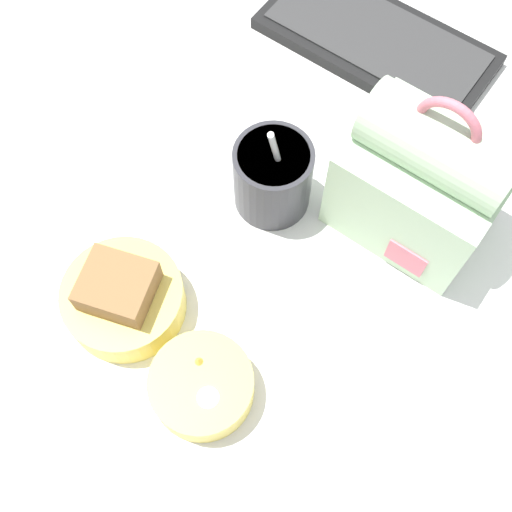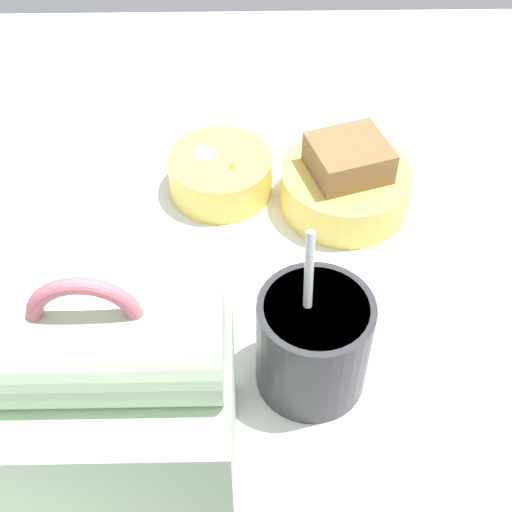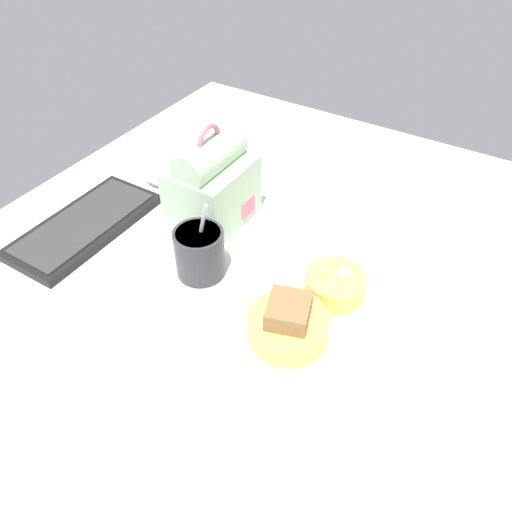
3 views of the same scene
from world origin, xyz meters
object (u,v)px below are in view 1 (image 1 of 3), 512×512
Objects in this scene: keyboard at (376,41)px; soup_cup at (273,176)px; bento_bowl_snacks at (202,385)px; bento_bowl_sandwich at (123,297)px; computer_mouse at (512,128)px; lunch_bag at (423,180)px.

keyboard is 28.37cm from soup_cup.
bento_bowl_snacks reaches higher than keyboard.
bento_bowl_sandwich is (-2.56, -49.12, 1.94)cm from keyboard.
soup_cup reaches higher than keyboard.
bento_bowl_snacks is 1.15× the size of computer_mouse.
keyboard is 52.61cm from bento_bowl_snacks.
bento_bowl_sandwich is 52.57cm from computer_mouse.
lunch_bag is at bearing 26.87° from soup_cup.
bento_bowl_snacks is at bearing -78.77° from keyboard.
bento_bowl_snacks is at bearing -71.65° from soup_cup.
lunch_bag is at bearing 55.46° from bento_bowl_sandwich.
keyboard is at bearing 129.80° from lunch_bag.
bento_bowl_sandwich is 13.05cm from bento_bowl_snacks.
computer_mouse is at bearing 75.96° from lunch_bag.
bento_bowl_snacks is 50.42cm from computer_mouse.
soup_cup is 1.19× the size of bento_bowl_sandwich.
lunch_bag is 32.39cm from bento_bowl_snacks.
keyboard is 21.78cm from computer_mouse.
lunch_bag is 2.29× the size of computer_mouse.
soup_cup is at bearing 76.76° from bento_bowl_sandwich.
lunch_bag is 1.99× the size of bento_bowl_snacks.
soup_cup is at bearing -126.99° from computer_mouse.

